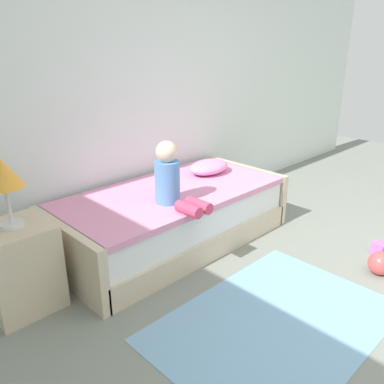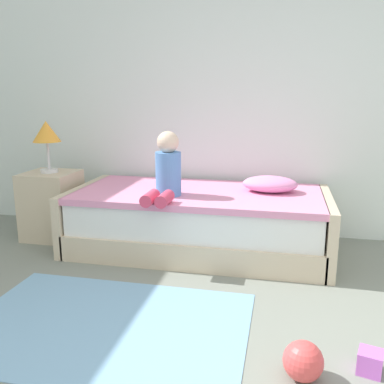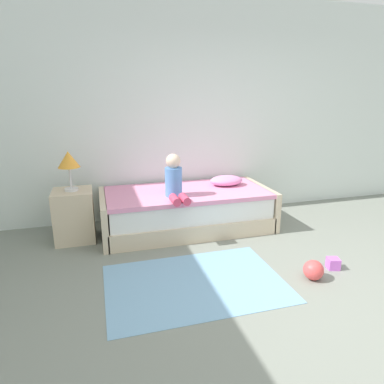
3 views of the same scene
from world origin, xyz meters
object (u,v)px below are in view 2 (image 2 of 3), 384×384
(pillow, at_px, (270,184))
(toy_ball, at_px, (303,361))
(bed, at_px, (198,221))
(toy_block, at_px, (370,362))
(table_lamp, at_px, (46,134))
(child_figure, at_px, (167,170))
(nightstand, at_px, (52,205))

(pillow, bearing_deg, toy_ball, -82.04)
(bed, relative_size, toy_block, 19.36)
(table_lamp, bearing_deg, pillow, 2.49)
(child_figure, distance_m, toy_ball, 1.76)
(nightstand, height_order, child_figure, child_figure)
(toy_ball, xyz_separation_m, toy_block, (0.31, 0.12, -0.04))
(table_lamp, xyz_separation_m, toy_ball, (2.15, -1.55, -0.84))
(table_lamp, xyz_separation_m, child_figure, (1.15, -0.25, -0.23))
(child_figure, distance_m, toy_block, 1.89)
(table_lamp, distance_m, pillow, 1.96)
(toy_block, bearing_deg, pillow, 109.57)
(nightstand, bearing_deg, bed, -0.70)
(nightstand, bearing_deg, table_lamp, 180.00)
(nightstand, xyz_separation_m, toy_ball, (2.15, -1.55, -0.21))
(nightstand, relative_size, pillow, 1.36)
(table_lamp, height_order, toy_ball, table_lamp)
(bed, relative_size, child_figure, 4.14)
(nightstand, bearing_deg, toy_ball, -35.79)
(bed, distance_m, toy_ball, 1.74)
(toy_ball, distance_m, toy_block, 0.33)
(pillow, distance_m, toy_block, 1.69)
(pillow, xyz_separation_m, toy_block, (0.54, -1.52, -0.51))
(nightstand, xyz_separation_m, toy_block, (2.46, -1.43, -0.25))
(pillow, bearing_deg, toy_block, -70.43)
(pillow, xyz_separation_m, toy_ball, (0.23, -1.63, -0.47))
(table_lamp, distance_m, toy_ball, 2.78)
(bed, height_order, pillow, pillow)
(table_lamp, xyz_separation_m, pillow, (1.92, 0.08, -0.37))
(bed, relative_size, table_lamp, 4.69)
(pillow, height_order, toy_block, pillow)
(bed, relative_size, pillow, 4.80)
(bed, bearing_deg, toy_block, -51.92)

